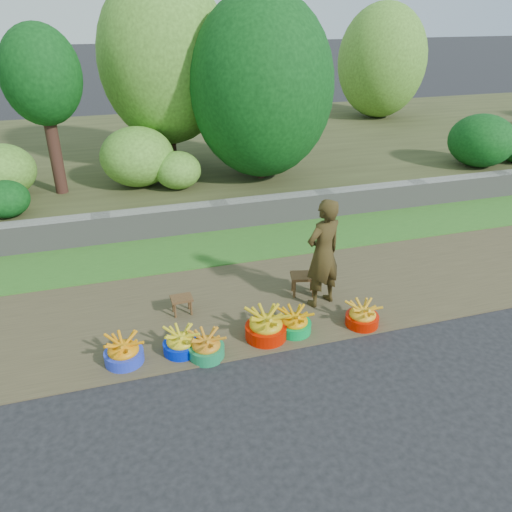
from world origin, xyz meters
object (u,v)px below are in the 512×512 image
object	(u,v)px
basin_e	(294,323)
basin_a	(124,352)
basin_b	(181,343)
vendor_woman	(323,254)
basin_d	(266,327)
basin_f	(362,316)
stool_right	(303,279)
stool_left	(182,301)
basin_c	(206,347)

from	to	relation	value
basin_e	basin_a	bearing A→B (deg)	179.77
basin_b	basin_e	bearing A→B (deg)	-0.17
basin_b	vendor_woman	world-z (taller)	vendor_woman
basin_d	basin_e	size ratio (longest dim) A/B	1.20
basin_f	stool_right	world-z (taller)	stool_right
basin_d	basin_b	bearing A→B (deg)	179.05
basin_b	stool_left	xyz separation A→B (m)	(0.16, 0.88, 0.08)
basin_f	basin_a	bearing A→B (deg)	177.75
basin_b	basin_d	world-z (taller)	basin_d
basin_d	basin_c	bearing A→B (deg)	-169.35
basin_c	basin_e	xyz separation A→B (m)	(1.25, 0.17, 0.00)
vendor_woman	basin_a	bearing A→B (deg)	-7.85
stool_left	basin_b	bearing A→B (deg)	-100.38
basin_a	basin_f	xyz separation A→B (m)	(3.21, -0.13, -0.01)
stool_right	basin_e	bearing A→B (deg)	-118.45
basin_d	basin_f	world-z (taller)	basin_d
stool_left	stool_right	xyz separation A→B (m)	(1.86, -0.00, 0.05)
basin_a	stool_left	size ratio (longest dim) A/B	1.57
basin_e	basin_f	xyz separation A→B (m)	(0.96, -0.12, -0.00)
basin_e	basin_f	distance (m)	0.97
basin_b	basin_c	bearing A→B (deg)	-30.86
basin_c	basin_d	world-z (taller)	basin_d
basin_d	stool_left	distance (m)	1.32
basin_e	stool_right	size ratio (longest dim) A/B	1.06
basin_d	stool_right	xyz separation A→B (m)	(0.88, 0.90, 0.10)
stool_left	vendor_woman	world-z (taller)	vendor_woman
basin_e	basin_f	size ratio (longest dim) A/B	1.00
basin_b	stool_right	bearing A→B (deg)	23.47
basin_b	basin_e	xyz separation A→B (m)	(1.54, -0.00, 0.00)
basin_b	basin_f	size ratio (longest dim) A/B	0.98
basin_a	basin_b	bearing A→B (deg)	-0.34
basin_e	stool_right	xyz separation A→B (m)	(0.48, 0.88, 0.13)
basin_b	vendor_woman	distance (m)	2.35
basin_b	basin_c	xyz separation A→B (m)	(0.30, -0.18, 0.00)
basin_f	basin_e	bearing A→B (deg)	173.04
basin_d	vendor_woman	size ratio (longest dim) A/B	0.34
basin_c	stool_right	xyz separation A→B (m)	(1.72, 1.05, 0.13)
stool_left	vendor_woman	size ratio (longest dim) A/B	0.19
stool_right	stool_left	bearing A→B (deg)	179.98
basin_d	stool_left	size ratio (longest dim) A/B	1.80
stool_right	vendor_woman	xyz separation A→B (m)	(0.15, -0.31, 0.55)
basin_a	stool_left	xyz separation A→B (m)	(0.87, 0.87, 0.07)
basin_b	basin_a	bearing A→B (deg)	179.66
basin_f	vendor_woman	world-z (taller)	vendor_woman
basin_c	vendor_woman	xyz separation A→B (m)	(1.88, 0.74, 0.69)
basin_c	basin_f	size ratio (longest dim) A/B	0.99
basin_f	basin_d	bearing A→B (deg)	175.69
basin_a	basin_e	xyz separation A→B (m)	(2.25, -0.01, -0.01)
stool_right	vendor_woman	world-z (taller)	vendor_woman
basin_f	stool_left	distance (m)	2.55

